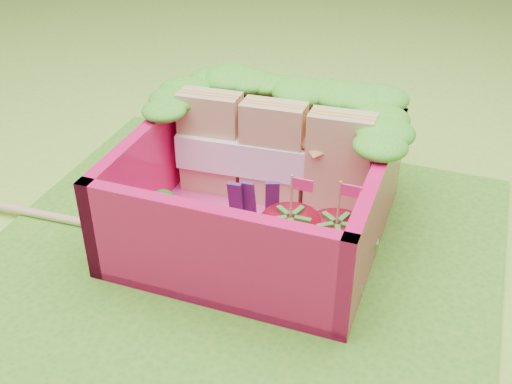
{
  "coord_description": "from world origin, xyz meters",
  "views": [
    {
      "loc": [
        0.98,
        -2.36,
        2.12
      ],
      "look_at": [
        0.01,
        0.29,
        0.28
      ],
      "focal_mm": 45.0,
      "sensor_mm": 36.0,
      "label": 1
    }
  ],
  "objects": [
    {
      "name": "chopsticks",
      "position": [
        -1.12,
        -0.0,
        0.05
      ],
      "size": [
        2.46,
        0.16,
        0.04
      ],
      "color": "#DBB178",
      "rests_on": "placemat"
    },
    {
      "name": "bento_box",
      "position": [
        0.02,
        0.29,
        0.31
      ],
      "size": [
        1.3,
        1.3,
        0.55
      ],
      "color": "#E11358",
      "rests_on": "placemat"
    },
    {
      "name": "lettuce_ruffle",
      "position": [
        0.02,
        0.77,
        0.64
      ],
      "size": [
        1.43,
        0.77,
        0.11
      ],
      "color": "#288D19",
      "rests_on": "bento_box"
    },
    {
      "name": "snap_peas",
      "position": [
        0.42,
        0.05,
        0.11
      ],
      "size": [
        0.59,
        0.59,
        0.05
      ],
      "color": "#5FC33D",
      "rests_on": "bento_floor"
    },
    {
      "name": "strawberry_right",
      "position": [
        0.5,
        0.04,
        0.23
      ],
      "size": [
        0.28,
        0.28,
        0.52
      ],
      "color": "red",
      "rests_on": "bento_floor"
    },
    {
      "name": "bento_floor",
      "position": [
        0.02,
        0.29,
        0.06
      ],
      "size": [
        1.3,
        1.3,
        0.05
      ],
      "primitive_type": "cube",
      "color": "#F73FA2",
      "rests_on": "placemat"
    },
    {
      "name": "strawberry_left",
      "position": [
        0.29,
        0.01,
        0.23
      ],
      "size": [
        0.29,
        0.29,
        0.53
      ],
      "color": "red",
      "rests_on": "bento_floor"
    },
    {
      "name": "ground",
      "position": [
        0.0,
        0.0,
        0.0
      ],
      "size": [
        14.0,
        14.0,
        0.0
      ],
      "primitive_type": "plane",
      "color": "#93CE3A",
      "rests_on": "ground"
    },
    {
      "name": "sandwich_stack",
      "position": [
        0.03,
        0.54,
        0.37
      ],
      "size": [
        1.1,
        0.25,
        0.6
      ],
      "color": "tan",
      "rests_on": "bento_floor"
    },
    {
      "name": "broccoli",
      "position": [
        -0.41,
        -0.04,
        0.26
      ],
      "size": [
        0.32,
        0.32,
        0.26
      ],
      "color": "#7BAB52",
      "rests_on": "bento_floor"
    },
    {
      "name": "carrot_sticks",
      "position": [
        -0.25,
        -0.03,
        0.21
      ],
      "size": [
        0.13,
        0.16,
        0.26
      ],
      "color": "#D85F12",
      "rests_on": "bento_floor"
    },
    {
      "name": "placemat",
      "position": [
        0.0,
        0.0,
        0.01
      ],
      "size": [
        2.6,
        2.6,
        0.03
      ],
      "primitive_type": "cube",
      "color": "#47A024",
      "rests_on": "ground"
    },
    {
      "name": "purple_wedges",
      "position": [
        0.05,
        0.15,
        0.27
      ],
      "size": [
        0.24,
        0.11,
        0.38
      ],
      "color": "#491B60",
      "rests_on": "bento_floor"
    }
  ]
}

